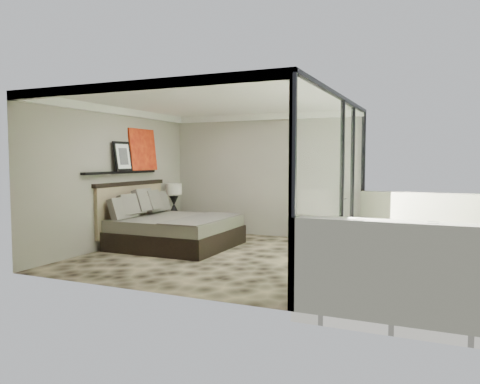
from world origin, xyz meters
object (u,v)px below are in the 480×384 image
at_px(table_lamp, 174,194).
at_px(lounger, 378,250).
at_px(bed, 172,229).
at_px(nightstand, 173,224).
at_px(ottoman, 475,250).

bearing_deg(table_lamp, lounger, -11.85).
bearing_deg(bed, lounger, 4.33).
relative_size(nightstand, lounger, 0.31).
bearing_deg(nightstand, table_lamp, -50.20).
relative_size(bed, ottoman, 4.69).
height_order(nightstand, ottoman, nightstand).
bearing_deg(table_lamp, bed, -59.97).
bearing_deg(bed, ottoman, 7.30).
relative_size(table_lamp, ottoman, 1.44).
relative_size(nightstand, ottoman, 1.04).
relative_size(ottoman, lounger, 0.30).
xyz_separation_m(table_lamp, ottoman, (6.29, -0.59, -0.72)).
height_order(bed, nightstand, bed).
bearing_deg(nightstand, lounger, -25.70).
bearing_deg(table_lamp, nightstand, 143.40).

